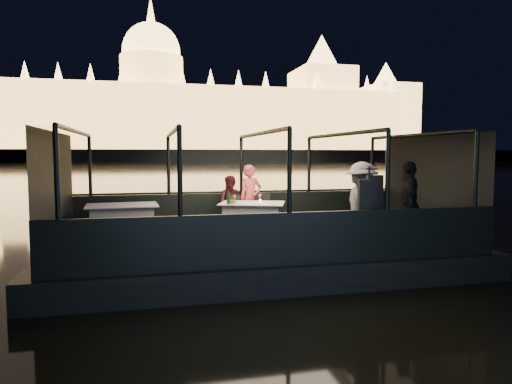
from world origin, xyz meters
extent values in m
plane|color=black|center=(0.00, 80.00, 0.00)|extent=(500.00, 500.00, 0.00)
cube|color=black|center=(0.00, 0.00, 0.00)|extent=(8.60, 4.40, 1.00)
cube|color=black|center=(0.00, 0.00, 0.48)|extent=(8.00, 4.00, 0.04)
cube|color=black|center=(0.00, 2.00, 0.95)|extent=(8.00, 0.08, 0.90)
cube|color=black|center=(0.00, -2.00, 0.95)|extent=(8.00, 0.08, 0.90)
cube|color=#423D33|center=(0.00, 210.00, 1.00)|extent=(400.00, 140.00, 6.00)
cube|color=silver|center=(0.03, 0.89, 0.89)|extent=(1.72, 1.48, 0.77)
cube|color=silver|center=(-2.84, 0.93, 0.89)|extent=(1.55, 1.16, 0.79)
cube|color=black|center=(-0.19, 1.34, 0.95)|extent=(0.53, 0.53, 0.87)
cube|color=black|center=(0.41, 1.34, 0.95)|extent=(0.49, 0.49, 0.90)
imported|color=#D94F4F|center=(0.15, 1.61, 1.25)|extent=(0.66, 0.52, 1.61)
imported|color=#421219|center=(-0.32, 1.63, 1.25)|extent=(0.79, 0.71, 1.35)
imported|color=silver|center=(1.80, -1.04, 1.35)|extent=(0.81, 1.21, 1.73)
imported|color=black|center=(2.79, -1.09, 1.35)|extent=(0.85, 1.11, 1.75)
cylinder|color=#133417|center=(-0.56, 0.67, 1.42)|extent=(0.08, 0.08, 0.33)
cylinder|color=brown|center=(-0.47, 0.81, 1.31)|extent=(0.25, 0.25, 0.08)
cylinder|color=orange|center=(0.20, 0.82, 1.31)|extent=(0.06, 0.06, 0.07)
cylinder|color=silver|center=(0.38, 0.52, 1.27)|extent=(0.28, 0.28, 0.01)
cylinder|color=white|center=(-0.34, 0.97, 1.27)|extent=(0.25, 0.25, 0.01)
camera|label=1|loc=(-2.29, -9.23, 2.37)|focal=32.00mm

